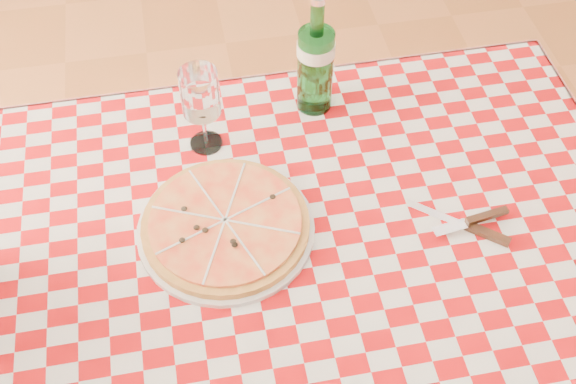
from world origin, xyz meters
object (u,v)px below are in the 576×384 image
object	(u,v)px
dining_table	(304,264)
pizza_plate	(226,224)
wine_glass	(202,110)
water_bottle	(316,54)

from	to	relation	value
dining_table	pizza_plate	xyz separation A→B (m)	(-0.14, 0.04, 0.12)
pizza_plate	wine_glass	xyz separation A→B (m)	(-0.01, 0.23, 0.07)
pizza_plate	water_bottle	distance (m)	0.40
water_bottle	wine_glass	distance (m)	0.26
water_bottle	dining_table	bearing A→B (deg)	-104.86
dining_table	water_bottle	size ratio (longest dim) A/B	4.30
dining_table	water_bottle	distance (m)	0.42
dining_table	pizza_plate	bearing A→B (deg)	165.49
pizza_plate	wine_glass	distance (m)	0.24
dining_table	wine_glass	distance (m)	0.36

